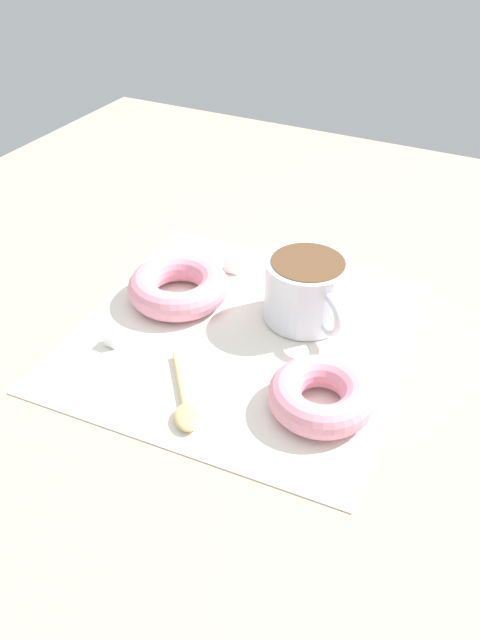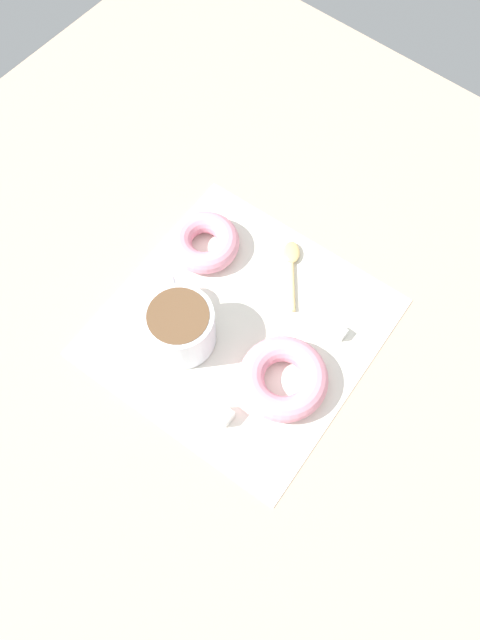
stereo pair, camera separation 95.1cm
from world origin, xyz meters
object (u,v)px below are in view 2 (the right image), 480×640
donut_near_cup (205,242)px  sugar_cube (224,416)px  coffee_cup (180,326)px  spoon (292,260)px  donut_far (283,379)px  sugar_cube_extra (340,333)px

donut_near_cup → sugar_cube: donut_near_cup is taller
coffee_cup → sugar_cube: bearing=156.3°
sugar_cube → spoon: bearing=-73.3°
donut_near_cup → sugar_cube: (-18.42, 17.88, -0.65)cm
coffee_cup → donut_far: 15.15cm
donut_near_cup → sugar_cube_extra: 23.33cm
spoon → donut_near_cup: bearing=28.6°
donut_near_cup → donut_far: size_ratio=0.86×
donut_near_cup → coffee_cup: bearing=117.8°
coffee_cup → sugar_cube: coffee_cup is taller
spoon → sugar_cube_extra: sugar_cube_extra is taller
spoon → sugar_cube: size_ratio=5.08×
spoon → sugar_cube: 25.06cm
sugar_cube_extra → donut_near_cup: bearing=2.4°
coffee_cup → sugar_cube_extra: (-16.56, -13.74, -3.07)cm
coffee_cup → donut_far: coffee_cup is taller
donut_far → spoon: size_ratio=1.21×
donut_far → spoon: donut_far is taller
donut_far → coffee_cup: bearing=12.8°
sugar_cube → sugar_cube_extra: (-4.87, -18.86, -0.24)cm
donut_far → sugar_cube: donut_far is taller
donut_near_cup → donut_far: (-21.37, 9.43, 0.10)cm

